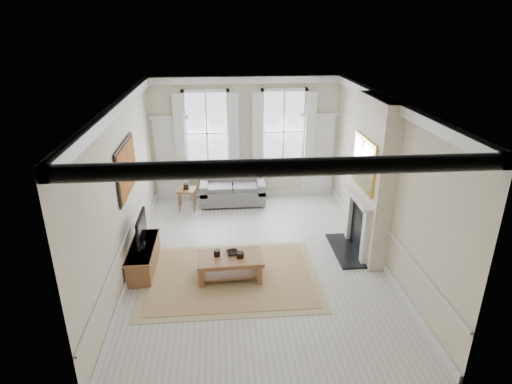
{
  "coord_description": "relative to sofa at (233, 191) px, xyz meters",
  "views": [
    {
      "loc": [
        -0.69,
        -7.89,
        4.81
      ],
      "look_at": [
        0.05,
        0.79,
        1.25
      ],
      "focal_mm": 30.0,
      "sensor_mm": 36.0,
      "label": 1
    }
  ],
  "objects": [
    {
      "name": "hearth",
      "position": [
        2.4,
        -2.91,
        -0.33
      ],
      "size": [
        0.55,
        1.5,
        0.05
      ],
      "primitive_type": "cube",
      "color": "black",
      "rests_on": "floor"
    },
    {
      "name": "tv_stand",
      "position": [
        -1.94,
        -3.23,
        -0.09
      ],
      "size": [
        0.47,
        1.47,
        0.52
      ],
      "primitive_type": "cube",
      "color": "brown",
      "rests_on": "floor"
    },
    {
      "name": "floor",
      "position": [
        0.4,
        -3.11,
        -0.35
      ],
      "size": [
        7.2,
        7.2,
        0.0
      ],
      "primitive_type": "plane",
      "color": "#B7B5AD",
      "rests_on": "ground"
    },
    {
      "name": "fireplace",
      "position": [
        2.6,
        -2.91,
        0.38
      ],
      "size": [
        0.21,
        1.45,
        1.33
      ],
      "color": "silver",
      "rests_on": "floor"
    },
    {
      "name": "rug",
      "position": [
        -0.18,
        -3.72,
        -0.34
      ],
      "size": [
        3.5,
        2.6,
        0.02
      ],
      "primitive_type": "cube",
      "color": "#997B4F",
      "rests_on": "floor"
    },
    {
      "name": "chimney_breast",
      "position": [
        2.82,
        -2.91,
        1.35
      ],
      "size": [
        0.35,
        1.7,
        3.38
      ],
      "primitive_type": "cube",
      "color": "beige",
      "rests_on": "floor"
    },
    {
      "name": "window_left",
      "position": [
        -0.65,
        0.44,
        1.55
      ],
      "size": [
        1.26,
        0.2,
        2.2
      ],
      "primitive_type": null,
      "color": "#B2BCC6",
      "rests_on": "back_wall"
    },
    {
      "name": "bowl",
      "position": [
        -0.13,
        -3.62,
        0.15
      ],
      "size": [
        0.29,
        0.29,
        0.06
      ],
      "primitive_type": "imported",
      "rotation": [
        0.0,
        0.0,
        0.26
      ],
      "color": "black",
      "rests_on": "coffee_table"
    },
    {
      "name": "ceramic_pot_a",
      "position": [
        -0.43,
        -3.67,
        0.19
      ],
      "size": [
        0.13,
        0.13,
        0.13
      ],
      "primitive_type": "cylinder",
      "color": "black",
      "rests_on": "coffee_table"
    },
    {
      "name": "mirror",
      "position": [
        2.61,
        -2.91,
        1.7
      ],
      "size": [
        0.06,
        1.26,
        1.06
      ],
      "primitive_type": "cube",
      "color": "gold",
      "rests_on": "chimney_breast"
    },
    {
      "name": "door_left",
      "position": [
        -1.65,
        0.45,
        0.8
      ],
      "size": [
        0.9,
        0.08,
        2.3
      ],
      "primitive_type": "cube",
      "color": "silver",
      "rests_on": "floor"
    },
    {
      "name": "back_wall",
      "position": [
        0.4,
        0.49,
        1.35
      ],
      "size": [
        5.2,
        0.0,
        5.2
      ],
      "primitive_type": "plane",
      "rotation": [
        1.57,
        0.0,
        0.0
      ],
      "color": "beige",
      "rests_on": "floor"
    },
    {
      "name": "door_right",
      "position": [
        2.45,
        0.45,
        0.8
      ],
      "size": [
        0.9,
        0.08,
        2.3
      ],
      "primitive_type": "cube",
      "color": "silver",
      "rests_on": "floor"
    },
    {
      "name": "right_wall",
      "position": [
        3.0,
        -3.11,
        1.35
      ],
      "size": [
        0.0,
        7.2,
        7.2
      ],
      "primitive_type": "plane",
      "rotation": [
        1.57,
        0.0,
        -1.57
      ],
      "color": "beige",
      "rests_on": "floor"
    },
    {
      "name": "left_wall",
      "position": [
        -2.2,
        -3.11,
        1.35
      ],
      "size": [
        0.0,
        7.2,
        7.2
      ],
      "primitive_type": "plane",
      "rotation": [
        1.57,
        0.0,
        1.57
      ],
      "color": "beige",
      "rests_on": "floor"
    },
    {
      "name": "ceramic_pot_b",
      "position": [
        0.02,
        -3.77,
        0.18
      ],
      "size": [
        0.15,
        0.15,
        0.11
      ],
      "primitive_type": "cylinder",
      "color": "black",
      "rests_on": "coffee_table"
    },
    {
      "name": "ceiling",
      "position": [
        0.4,
        -3.11,
        3.05
      ],
      "size": [
        7.2,
        7.2,
        0.0
      ],
      "primitive_type": "plane",
      "rotation": [
        3.14,
        0.0,
        0.0
      ],
      "color": "white",
      "rests_on": "back_wall"
    },
    {
      "name": "tv",
      "position": [
        -1.92,
        -3.23,
        0.57
      ],
      "size": [
        0.08,
        0.9,
        0.68
      ],
      "color": "black",
      "rests_on": "tv_stand"
    },
    {
      "name": "side_table",
      "position": [
        -1.24,
        -0.3,
        0.11
      ],
      "size": [
        0.54,
        0.54,
        0.57
      ],
      "rotation": [
        0.0,
        0.0,
        -0.15
      ],
      "color": "brown",
      "rests_on": "floor"
    },
    {
      "name": "painting",
      "position": [
        -2.16,
        -2.81,
        1.7
      ],
      "size": [
        0.05,
        1.66,
        1.06
      ],
      "primitive_type": "cube",
      "color": "#B26B1E",
      "rests_on": "left_wall"
    },
    {
      "name": "window_right",
      "position": [
        1.45,
        0.44,
        1.55
      ],
      "size": [
        1.26,
        0.2,
        2.2
      ],
      "primitive_type": null,
      "color": "#B2BCC6",
      "rests_on": "back_wall"
    },
    {
      "name": "sofa",
      "position": [
        0.0,
        0.0,
        0.0
      ],
      "size": [
        1.76,
        0.86,
        0.84
      ],
      "color": "slate",
      "rests_on": "floor"
    },
    {
      "name": "coffee_table",
      "position": [
        -0.18,
        -3.72,
        0.04
      ],
      "size": [
        1.3,
        0.79,
        0.48
      ],
      "rotation": [
        0.0,
        0.0,
        0.04
      ],
      "color": "brown",
      "rests_on": "rug"
    }
  ]
}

